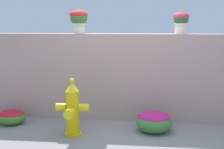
{
  "coord_description": "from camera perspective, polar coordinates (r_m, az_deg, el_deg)",
  "views": [
    {
      "loc": [
        0.3,
        -4.26,
        1.68
      ],
      "look_at": [
        -0.22,
        0.71,
        0.82
      ],
      "focal_mm": 47.43,
      "sensor_mm": 36.0,
      "label": 1
    }
  ],
  "objects": [
    {
      "name": "stone_wall",
      "position": [
        5.26,
        2.65,
        -0.37
      ],
      "size": [
        6.01,
        0.38,
        1.51
      ],
      "primitive_type": "cube",
      "color": "tan",
      "rests_on": "ground"
    },
    {
      "name": "fire_hydrant",
      "position": [
        4.53,
        -7.63,
        -6.75
      ],
      "size": [
        0.51,
        0.4,
        0.87
      ],
      "color": "#DEBC0B",
      "rests_on": "ground"
    },
    {
      "name": "ground_plane",
      "position": [
        4.59,
        1.89,
        -11.71
      ],
      "size": [
        24.0,
        24.0,
        0.0
      ],
      "primitive_type": "plane",
      "color": "gray"
    },
    {
      "name": "potted_plant_1",
      "position": [
        5.25,
        -6.43,
        10.71
      ],
      "size": [
        0.32,
        0.32,
        0.42
      ],
      "color": "beige",
      "rests_on": "stone_wall"
    },
    {
      "name": "flower_bush_right",
      "position": [
        5.34,
        -18.86,
        -7.66
      ],
      "size": [
        0.48,
        0.43,
        0.25
      ],
      "color": "#408229",
      "rests_on": "ground"
    },
    {
      "name": "flower_bush_left",
      "position": [
        4.74,
        8.09,
        -8.82
      ],
      "size": [
        0.57,
        0.51,
        0.34
      ],
      "color": "#3D8134",
      "rests_on": "ground"
    },
    {
      "name": "potted_plant_2",
      "position": [
        5.23,
        13.16,
        10.14
      ],
      "size": [
        0.27,
        0.27,
        0.38
      ],
      "color": "beige",
      "rests_on": "stone_wall"
    }
  ]
}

